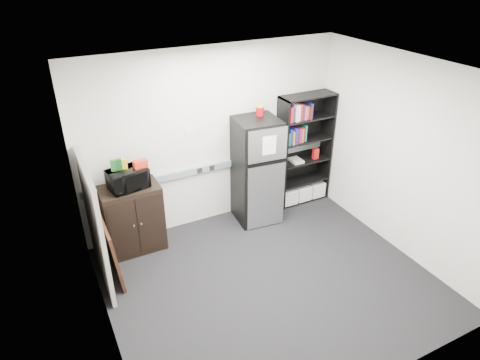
{
  "coord_description": "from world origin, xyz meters",
  "views": [
    {
      "loc": [
        -2.28,
        -3.63,
        3.8
      ],
      "look_at": [
        0.02,
        0.9,
        1.06
      ],
      "focal_mm": 32.0,
      "sensor_mm": 36.0,
      "label": 1
    }
  ],
  "objects_px": {
    "bookshelf": "(304,151)",
    "refrigerator": "(256,171)",
    "cubicle_partition": "(95,225)",
    "cabinet": "(133,218)",
    "microwave": "(128,179)"
  },
  "relations": [
    {
      "from": "bookshelf",
      "to": "refrigerator",
      "type": "height_order",
      "value": "bookshelf"
    },
    {
      "from": "bookshelf",
      "to": "cubicle_partition",
      "type": "relative_size",
      "value": 1.14
    },
    {
      "from": "cabinet",
      "to": "microwave",
      "type": "height_order",
      "value": "microwave"
    },
    {
      "from": "cabinet",
      "to": "bookshelf",
      "type": "bearing_deg",
      "value": 1.28
    },
    {
      "from": "cabinet",
      "to": "microwave",
      "type": "distance_m",
      "value": 0.63
    },
    {
      "from": "bookshelf",
      "to": "refrigerator",
      "type": "distance_m",
      "value": 0.98
    },
    {
      "from": "cabinet",
      "to": "microwave",
      "type": "relative_size",
      "value": 1.98
    },
    {
      "from": "microwave",
      "to": "refrigerator",
      "type": "height_order",
      "value": "refrigerator"
    },
    {
      "from": "microwave",
      "to": "refrigerator",
      "type": "xyz_separation_m",
      "value": [
        1.91,
        -0.06,
        -0.3
      ]
    },
    {
      "from": "cabinet",
      "to": "refrigerator",
      "type": "height_order",
      "value": "refrigerator"
    },
    {
      "from": "refrigerator",
      "to": "microwave",
      "type": "bearing_deg",
      "value": -176.82
    },
    {
      "from": "bookshelf",
      "to": "cubicle_partition",
      "type": "distance_m",
      "value": 3.46
    },
    {
      "from": "microwave",
      "to": "refrigerator",
      "type": "distance_m",
      "value": 1.94
    },
    {
      "from": "bookshelf",
      "to": "cubicle_partition",
      "type": "height_order",
      "value": "bookshelf"
    },
    {
      "from": "cabinet",
      "to": "cubicle_partition",
      "type": "bearing_deg",
      "value": -142.56
    }
  ]
}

